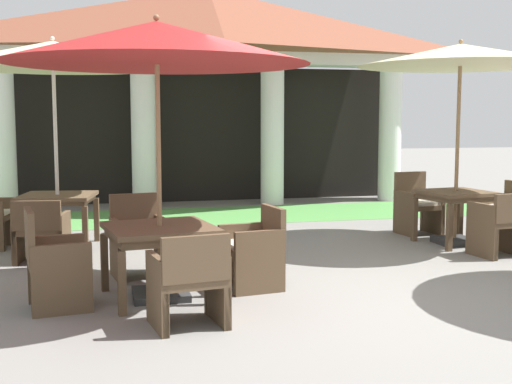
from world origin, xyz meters
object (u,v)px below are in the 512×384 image
object	(u,v)px
patio_table_mid_left	(58,201)
patio_chair_mid_left_south	(41,231)
patio_table_near_foreground	(456,199)
patio_chair_near_foreground_south	(500,224)
terracotta_urn	(122,222)
patio_umbrella_mid_right	(157,44)
patio_umbrella_mid_left	(53,56)
patio_chair_mid_right_west	(54,264)
patio_chair_mid_right_east	(254,250)
patio_umbrella_near_foreground	(460,57)
patio_chair_near_foreground_east	(506,212)
patio_chair_near_foreground_north	(418,206)
patio_table_mid_right	(160,235)
patio_chair_mid_right_north	(138,239)
patio_chair_mid_right_south	(189,281)

from	to	relation	value
patio_table_mid_left	patio_chair_mid_left_south	xyz separation A→B (m)	(-0.16, -0.92, -0.26)
patio_table_near_foreground	patio_chair_near_foreground_south	distance (m)	0.92
patio_table_mid_left	terracotta_urn	world-z (taller)	patio_table_mid_left
patio_table_near_foreground	terracotta_urn	bearing A→B (deg)	156.36
patio_umbrella_mid_right	terracotta_urn	distance (m)	4.47
patio_umbrella_mid_left	patio_umbrella_mid_right	world-z (taller)	patio_umbrella_mid_left
patio_chair_mid_right_west	patio_chair_mid_right_east	bearing A→B (deg)	90.00
patio_chair_mid_left_south	patio_chair_near_foreground_south	bearing A→B (deg)	-0.52
patio_table_near_foreground	patio_umbrella_near_foreground	size ratio (longest dim) A/B	0.34
patio_umbrella_near_foreground	patio_umbrella_mid_left	xyz separation A→B (m)	(-5.40, 1.04, -0.01)
patio_chair_near_foreground_east	patio_chair_near_foreground_south	bearing A→B (deg)	134.85
patio_chair_near_foreground_north	terracotta_urn	xyz separation A→B (m)	(-4.40, 1.08, -0.24)
patio_table_mid_right	patio_chair_mid_right_east	bearing A→B (deg)	8.55
patio_chair_mid_right_north	patio_chair_mid_right_east	xyz separation A→B (m)	(1.13, -0.84, -0.01)
patio_umbrella_mid_left	patio_chair_mid_right_south	xyz separation A→B (m)	(1.26, -3.89, -2.19)
patio_chair_near_foreground_north	patio_chair_mid_right_north	distance (m)	4.67
patio_umbrella_near_foreground	patio_table_mid_left	size ratio (longest dim) A/B	2.58
patio_table_mid_left	patio_chair_mid_left_south	world-z (taller)	patio_chair_mid_left_south
patio_chair_mid_right_north	terracotta_urn	distance (m)	2.86
patio_chair_near_foreground_north	patio_chair_mid_right_east	bearing A→B (deg)	31.78
terracotta_urn	patio_umbrella_mid_right	bearing A→B (deg)	-86.64
patio_chair_mid_left_south	patio_chair_mid_right_south	xyz separation A→B (m)	(1.41, -2.97, 0.01)
patio_chair_near_foreground_east	patio_chair_near_foreground_south	world-z (taller)	patio_chair_near_foreground_east
patio_table_mid_left	patio_umbrella_mid_left	distance (m)	1.95
patio_chair_near_foreground_east	patio_table_mid_right	world-z (taller)	patio_chair_near_foreground_east
patio_table_near_foreground	patio_chair_mid_right_east	world-z (taller)	patio_chair_mid_right_east
patio_chair_near_foreground_north	patio_chair_near_foreground_south	bearing A→B (deg)	90.00
patio_umbrella_near_foreground	patio_chair_near_foreground_east	xyz separation A→B (m)	(0.89, 0.12, -2.19)
patio_chair_near_foreground_south	patio_chair_mid_left_south	xyz separation A→B (m)	(-5.67, 1.00, -0.03)
patio_umbrella_near_foreground	patio_chair_near_foreground_east	bearing A→B (deg)	7.57
patio_chair_mid_right_east	patio_chair_mid_left_south	bearing A→B (deg)	42.20
patio_umbrella_near_foreground	patio_chair_near_foreground_north	distance (m)	2.35
patio_table_mid_right	terracotta_urn	bearing A→B (deg)	93.36
patio_chair_mid_right_south	patio_chair_mid_right_west	xyz separation A→B (m)	(-1.14, 0.83, 0.03)
patio_chair_mid_right_west	patio_chair_near_foreground_east	bearing A→B (deg)	100.53
patio_chair_near_foreground_north	patio_chair_mid_left_south	size ratio (longest dim) A/B	1.19
patio_chair_mid_right_south	patio_chair_mid_right_east	distance (m)	1.41
patio_table_near_foreground	patio_umbrella_mid_right	xyz separation A→B (m)	(-4.29, -1.87, 1.81)
patio_chair_mid_right_west	terracotta_urn	distance (m)	4.07
patio_umbrella_mid_left	patio_chair_near_foreground_north	bearing A→B (deg)	-1.59
patio_chair_mid_right_south	patio_chair_mid_right_east	size ratio (longest dim) A/B	0.97
patio_table_near_foreground	patio_chair_near_foreground_north	distance (m)	0.93
patio_chair_near_foreground_north	patio_chair_mid_right_south	world-z (taller)	patio_chair_near_foreground_north
patio_chair_near_foreground_east	patio_chair_mid_right_west	distance (m)	6.53
patio_chair_mid_right_east	patio_chair_mid_right_west	bearing A→B (deg)	90.00
patio_chair_near_foreground_south	patio_umbrella_mid_right	world-z (taller)	patio_umbrella_mid_right
patio_chair_near_foreground_east	patio_chair_mid_right_east	distance (m)	4.58
patio_chair_near_foreground_east	patio_chair_near_foreground_south	xyz separation A→B (m)	(-0.77, -1.01, 0.01)
patio_chair_near_foreground_east	patio_chair_near_foreground_north	bearing A→B (deg)	44.87
patio_table_near_foreground	patio_umbrella_mid_left	distance (m)	5.83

